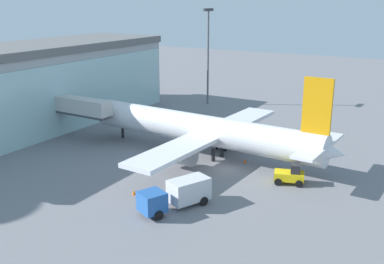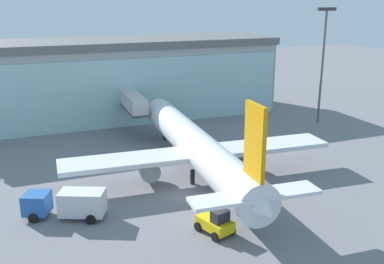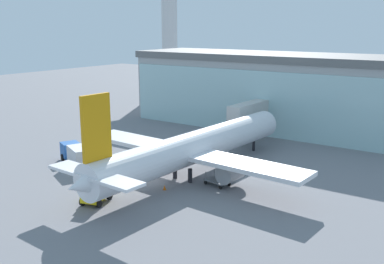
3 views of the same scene
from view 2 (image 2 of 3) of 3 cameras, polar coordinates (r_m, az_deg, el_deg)
ground at (r=46.44m, az=-0.20°, el=-7.92°), size 240.00×240.00×0.00m
terminal_building at (r=76.80m, az=-9.65°, el=6.76°), size 54.10×15.71×12.86m
jet_bridge at (r=67.35m, az=-7.81°, el=3.93°), size 2.53×12.57×6.04m
apron_light_mast at (r=73.39m, az=16.30°, el=9.27°), size 3.20×0.40×17.97m
airplane at (r=49.82m, az=0.58°, el=-1.93°), size 30.13×36.49×11.52m
catering_truck at (r=42.72m, az=-15.52°, el=-8.69°), size 7.56×4.97×2.65m
baggage_cart at (r=51.46m, az=5.31°, el=-4.87°), size 3.03×2.05×1.50m
pushback_tug at (r=38.97m, az=3.04°, el=-11.44°), size 2.95×3.59×2.30m
safety_cone_nose at (r=46.17m, az=3.41°, el=-7.73°), size 0.36×0.36×0.55m
safety_cone_wingtip at (r=48.27m, az=-15.80°, el=-7.25°), size 0.36×0.36×0.55m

